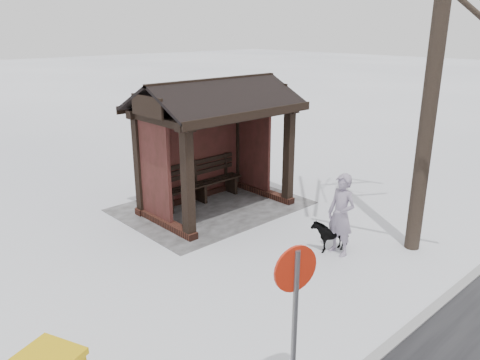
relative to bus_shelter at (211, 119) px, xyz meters
name	(u,v)px	position (x,y,z in m)	size (l,w,h in m)	color
ground	(217,209)	(0.00, 0.16, -2.17)	(120.00, 120.00, 0.00)	white
kerb	(441,303)	(0.00, 5.66, -2.16)	(120.00, 0.15, 0.06)	gray
trampled_patch	(212,206)	(0.00, -0.04, -2.16)	(4.20, 3.20, 0.02)	gray
bus_shelter	(211,119)	(0.00, 0.00, 0.00)	(3.60, 2.40, 3.09)	#351A13
pedestrian	(341,215)	(-0.23, 3.52, -1.37)	(0.58, 0.38, 1.60)	gray
dog	(331,234)	(-0.25, 3.29, -1.85)	(0.34, 0.74, 0.63)	black
road_sign	(295,293)	(3.36, 5.44, -0.66)	(0.52, 0.16, 2.05)	slate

